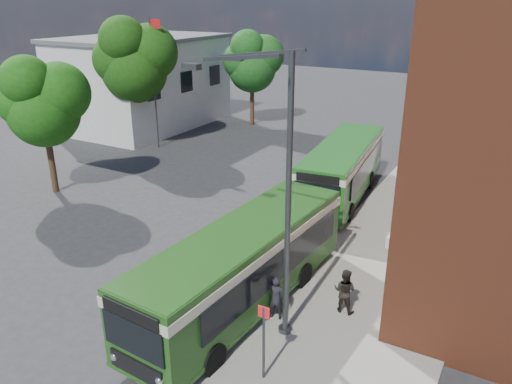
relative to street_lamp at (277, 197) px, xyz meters
The scene contains 14 objects.
ground 7.10m from the street_lamp, 157.54° to the left, with size 120.00×120.00×0.00m, color #2B2B2D.
pavement 11.27m from the street_lamp, 77.80° to the left, with size 6.00×48.00×0.15m, color gray.
kerb_line 11.12m from the street_lamp, 95.07° to the left, with size 0.12×48.00×0.01m, color beige.
white_building 30.38m from the street_lamp, 138.79° to the left, with size 9.40×13.40×7.30m.
flagpole 22.89m from the street_lamp, 139.05° to the left, with size 0.95×0.10×9.00m.
street_lamp is the anchor object (origin of this frame).
bus_stop_sign 4.02m from the street_lamp, 70.87° to the right, with size 0.35×0.08×2.52m.
bus_front 3.46m from the street_lamp, 156.57° to the left, with size 3.21×10.48×3.02m.
bus_rear 12.83m from the street_lamp, 100.51° to the left, with size 3.62×10.04×3.02m.
pedestrian_a 3.89m from the street_lamp, 115.36° to the left, with size 0.57×0.38×1.57m, color black.
pedestrian_b 4.62m from the street_lamp, 50.92° to the left, with size 0.78×0.61×1.61m, color black.
tree_left 17.41m from the street_lamp, 162.75° to the left, with size 4.51×4.29×7.61m.
tree_mid 23.78m from the street_lamp, 141.95° to the left, with size 5.43×5.17×9.17m.
tree_right 28.52m from the street_lamp, 121.22° to the left, with size 4.68×4.45×7.91m.
Camera 1 is at (10.97, -14.19, 10.31)m, focal length 35.00 mm.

